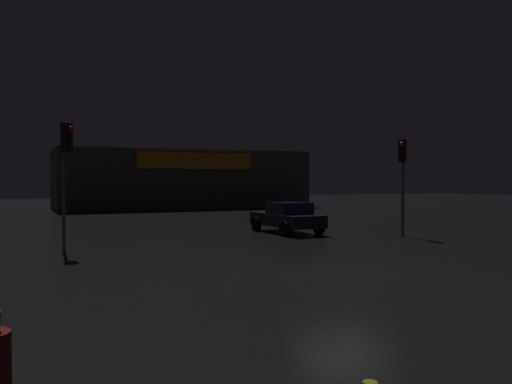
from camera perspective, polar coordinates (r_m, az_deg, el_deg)
name	(u,v)px	position (r m, az deg, el deg)	size (l,w,h in m)	color
ground_plane	(344,272)	(15.14, 9.14, -8.24)	(120.00, 120.00, 0.00)	black
store_building	(182,179)	(48.33, -7.75, 1.34)	(21.20, 8.09, 4.93)	#4C4742
traffic_signal_main	(402,168)	(24.56, 15.04, 2.41)	(0.43, 0.42, 4.20)	#595B60
traffic_signal_opposite	(66,154)	(19.61, -19.20, 3.73)	(0.42, 0.42, 4.41)	#595B60
car_near	(287,217)	(25.35, 3.29, -2.64)	(2.17, 4.24, 1.44)	black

